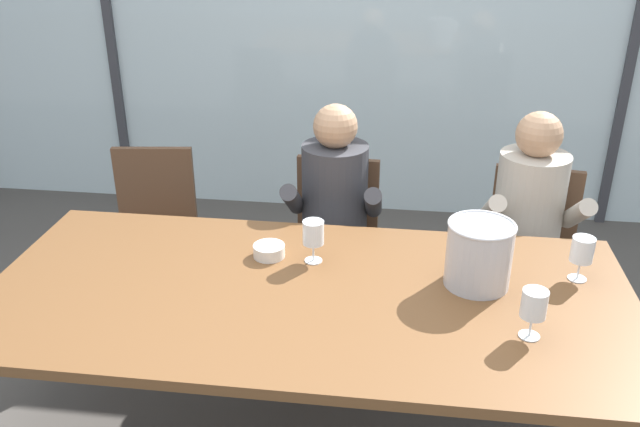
# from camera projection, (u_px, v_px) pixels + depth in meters

# --- Properties ---
(ground) EXTENTS (14.00, 14.00, 0.00)m
(ground) POSITION_uv_depth(u_px,v_px,m) (335.00, 311.00, 3.67)
(ground) COLOR #4C4742
(window_glass_panel) EXTENTS (7.57, 0.03, 2.60)m
(window_glass_panel) POSITION_uv_depth(u_px,v_px,m) (360.00, 24.00, 4.35)
(window_glass_panel) COLOR silver
(window_glass_panel) RESTS_ON ground
(window_mullion_left) EXTENTS (0.06, 0.06, 2.60)m
(window_mullion_left) POSITION_uv_depth(u_px,v_px,m) (109.00, 19.00, 4.53)
(window_mullion_left) COLOR #38383D
(window_mullion_left) RESTS_ON ground
(window_mullion_right) EXTENTS (0.06, 0.06, 2.60)m
(window_mullion_right) POSITION_uv_depth(u_px,v_px,m) (636.00, 31.00, 4.14)
(window_mullion_right) COLOR #38383D
(window_mullion_right) RESTS_ON ground
(hillside_vineyard) EXTENTS (13.57, 2.40, 1.61)m
(hillside_vineyard) POSITION_uv_depth(u_px,v_px,m) (385.00, 6.00, 8.45)
(hillside_vineyard) COLOR #386633
(hillside_vineyard) RESTS_ON ground
(dining_table) EXTENTS (2.37, 1.11, 0.74)m
(dining_table) POSITION_uv_depth(u_px,v_px,m) (308.00, 306.00, 2.48)
(dining_table) COLOR brown
(dining_table) RESTS_ON ground
(chair_near_curtain) EXTENTS (0.49, 0.49, 0.87)m
(chair_near_curtain) POSITION_uv_depth(u_px,v_px,m) (154.00, 220.00, 3.55)
(chair_near_curtain) COLOR brown
(chair_near_curtain) RESTS_ON ground
(chair_left_of_center) EXTENTS (0.47, 0.47, 0.87)m
(chair_left_of_center) POSITION_uv_depth(u_px,v_px,m) (335.00, 233.00, 3.41)
(chair_left_of_center) COLOR brown
(chair_left_of_center) RESTS_ON ground
(chair_center) EXTENTS (0.49, 0.49, 0.87)m
(chair_center) POSITION_uv_depth(u_px,v_px,m) (531.00, 245.00, 3.29)
(chair_center) COLOR brown
(chair_center) RESTS_ON ground
(person_charcoal_jacket) EXTENTS (0.47, 0.62, 1.19)m
(person_charcoal_jacket) POSITION_uv_depth(u_px,v_px,m) (333.00, 212.00, 3.22)
(person_charcoal_jacket) COLOR #38383D
(person_charcoal_jacket) RESTS_ON ground
(person_beige_jumper) EXTENTS (0.47, 0.62, 1.19)m
(person_beige_jumper) POSITION_uv_depth(u_px,v_px,m) (530.00, 223.00, 3.12)
(person_beige_jumper) COLOR #B7AD9E
(person_beige_jumper) RESTS_ON ground
(ice_bucket_primary) EXTENTS (0.25, 0.25, 0.25)m
(ice_bucket_primary) POSITION_uv_depth(u_px,v_px,m) (479.00, 254.00, 2.45)
(ice_bucket_primary) COLOR #B7B7BC
(ice_bucket_primary) RESTS_ON dining_table
(tasting_bowl) EXTENTS (0.13, 0.13, 0.05)m
(tasting_bowl) POSITION_uv_depth(u_px,v_px,m) (269.00, 251.00, 2.68)
(tasting_bowl) COLOR silver
(tasting_bowl) RESTS_ON dining_table
(wine_glass_by_left_taster) EXTENTS (0.08, 0.08, 0.17)m
(wine_glass_by_left_taster) POSITION_uv_depth(u_px,v_px,m) (582.00, 252.00, 2.48)
(wine_glass_by_left_taster) COLOR silver
(wine_glass_by_left_taster) RESTS_ON dining_table
(wine_glass_near_bucket) EXTENTS (0.08, 0.08, 0.17)m
(wine_glass_near_bucket) POSITION_uv_depth(u_px,v_px,m) (534.00, 306.00, 2.15)
(wine_glass_near_bucket) COLOR silver
(wine_glass_near_bucket) RESTS_ON dining_table
(wine_glass_center_pour) EXTENTS (0.08, 0.08, 0.17)m
(wine_glass_center_pour) POSITION_uv_depth(u_px,v_px,m) (313.00, 235.00, 2.61)
(wine_glass_center_pour) COLOR silver
(wine_glass_center_pour) RESTS_ON dining_table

